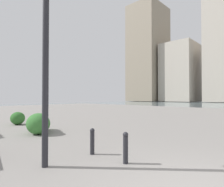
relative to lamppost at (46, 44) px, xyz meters
name	(u,v)px	position (x,y,z in m)	size (l,w,h in m)	color
building_annex	(181,73)	(24.28, -65.21, 7.63)	(11.19, 13.88, 20.85)	#B2A899
building_highrise	(148,54)	(36.68, -62.72, 16.23)	(12.08, 14.75, 38.05)	gray
lamppost	(46,44)	(0.00, 0.00, 0.00)	(0.98, 0.28, 4.23)	#232328
bollard_near	(126,147)	(-1.19, -1.41, -2.41)	(0.13, 0.13, 0.75)	#232328
bollard_mid	(92,141)	(-0.08, -1.33, -2.42)	(0.13, 0.13, 0.72)	#232328
shrub_low	(18,118)	(7.21, -2.01, -2.43)	(0.85, 0.77, 0.72)	#2D6628
shrub_round	(38,124)	(3.68, -1.56, -2.35)	(1.05, 0.94, 0.89)	#387533
shrub_wide	(39,123)	(4.09, -1.77, -2.37)	(0.99, 0.89, 0.84)	#2D6628
shrub_tall	(42,123)	(4.42, -2.08, -2.45)	(0.81, 0.73, 0.69)	#477F38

